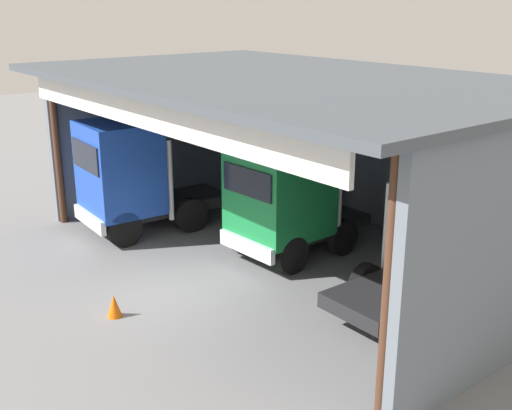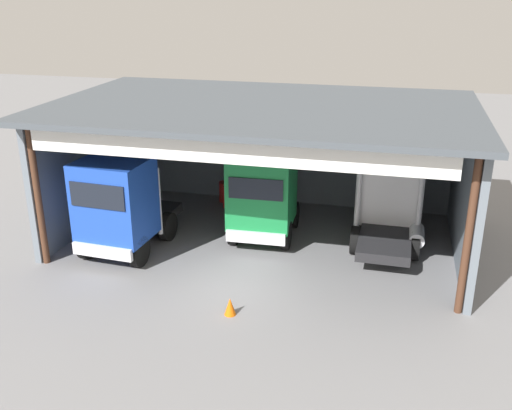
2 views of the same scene
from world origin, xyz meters
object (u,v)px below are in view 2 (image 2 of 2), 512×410
at_px(oil_drum, 225,192).
at_px(traffic_cone, 230,306).
at_px(truck_green_center_bay, 263,195).
at_px(tool_cart, 235,196).
at_px(truck_blue_right_bay, 120,206).
at_px(truck_white_center_left_bay, 390,195).

distance_m(oil_drum, traffic_cone, 9.85).
height_order(truck_green_center_bay, tool_cart, truck_green_center_bay).
bearing_deg(truck_blue_right_bay, traffic_cone, 151.47).
distance_m(truck_blue_right_bay, truck_white_center_left_bay, 10.18).
height_order(truck_green_center_bay, oil_drum, truck_green_center_bay).
height_order(truck_blue_right_bay, tool_cart, truck_blue_right_bay).
height_order(truck_blue_right_bay, traffic_cone, truck_blue_right_bay).
xyz_separation_m(truck_green_center_bay, tool_cart, (-2.03, 3.12, -1.32)).
height_order(truck_green_center_bay, traffic_cone, truck_green_center_bay).
bearing_deg(truck_blue_right_bay, oil_drum, -105.04).
bearing_deg(traffic_cone, tool_cart, 104.92).
height_order(oil_drum, traffic_cone, oil_drum).
bearing_deg(oil_drum, truck_blue_right_bay, -108.73).
bearing_deg(traffic_cone, oil_drum, 107.42).
height_order(truck_white_center_left_bay, traffic_cone, truck_white_center_left_bay).
bearing_deg(truck_white_center_left_bay, oil_drum, 162.15).
relative_size(truck_white_center_left_bay, tool_cart, 5.14).
height_order(truck_blue_right_bay, truck_green_center_bay, truck_blue_right_bay).
distance_m(truck_green_center_bay, tool_cart, 3.95).
relative_size(tool_cart, traffic_cone, 1.79).
bearing_deg(tool_cart, truck_green_center_bay, -56.96).
height_order(truck_green_center_bay, truck_white_center_left_bay, truck_green_center_bay).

